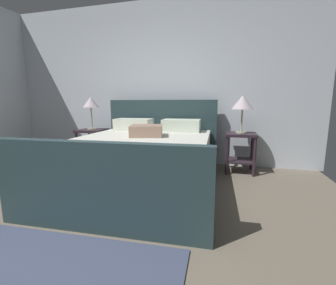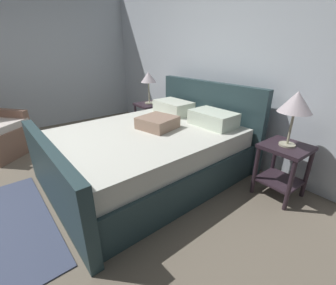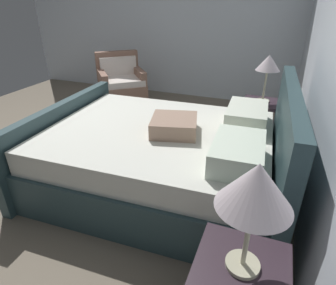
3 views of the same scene
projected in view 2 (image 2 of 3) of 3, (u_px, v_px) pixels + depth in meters
The scene contains 7 objects.
ground_plane at pixel (26, 206), 2.39m from camera, with size 5.39×5.28×0.02m, color #756959.
wall_back at pixel (212, 59), 3.36m from camera, with size 5.51×0.12×2.74m, color silver.
bed at pixel (151, 150), 2.85m from camera, with size 1.90×2.34×1.10m.
nightstand_right at pixel (283, 162), 2.42m from camera, with size 0.44×0.44×0.60m.
table_lamp_right at pixel (296, 103), 2.18m from camera, with size 0.32×0.32×0.56m.
nightstand_left at pixel (150, 114), 4.16m from camera, with size 0.44×0.44×0.60m.
table_lamp_left at pixel (149, 78), 3.91m from camera, with size 0.27×0.27×0.55m.
Camera 2 is at (2.45, 0.01, 1.54)m, focal length 24.29 mm.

